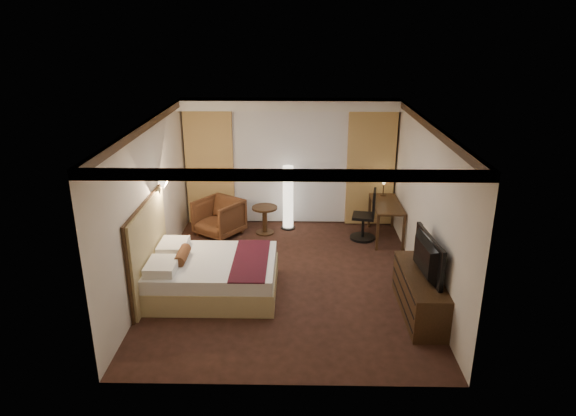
{
  "coord_description": "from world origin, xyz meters",
  "views": [
    {
      "loc": [
        0.16,
        -7.87,
        4.14
      ],
      "look_at": [
        0.0,
        0.4,
        1.15
      ],
      "focal_mm": 32.0,
      "sensor_mm": 36.0,
      "label": 1
    }
  ],
  "objects_px": {
    "bed": "(214,276)",
    "armchair": "(219,216)",
    "floor_lamp": "(288,197)",
    "office_chair": "(364,214)",
    "desk": "(386,221)",
    "television": "(421,254)",
    "dresser": "(420,294)",
    "side_table": "(265,220)"
  },
  "relations": [
    {
      "from": "desk",
      "to": "floor_lamp",
      "type": "bearing_deg",
      "value": 166.17
    },
    {
      "from": "side_table",
      "to": "desk",
      "type": "bearing_deg",
      "value": -4.94
    },
    {
      "from": "desk",
      "to": "dresser",
      "type": "height_order",
      "value": "desk"
    },
    {
      "from": "bed",
      "to": "armchair",
      "type": "xyz_separation_m",
      "value": [
        -0.26,
        2.41,
        0.13
      ]
    },
    {
      "from": "armchair",
      "to": "dresser",
      "type": "height_order",
      "value": "armchair"
    },
    {
      "from": "armchair",
      "to": "desk",
      "type": "xyz_separation_m",
      "value": [
        3.4,
        -0.1,
        -0.05
      ]
    },
    {
      "from": "armchair",
      "to": "office_chair",
      "type": "xyz_separation_m",
      "value": [
        2.94,
        -0.15,
        0.11
      ]
    },
    {
      "from": "bed",
      "to": "dresser",
      "type": "distance_m",
      "value": 3.23
    },
    {
      "from": "armchair",
      "to": "office_chair",
      "type": "relative_size",
      "value": 0.8
    },
    {
      "from": "bed",
      "to": "television",
      "type": "xyz_separation_m",
      "value": [
        3.15,
        -0.57,
        0.68
      ]
    },
    {
      "from": "office_chair",
      "to": "armchair",
      "type": "bearing_deg",
      "value": -172.33
    },
    {
      "from": "armchair",
      "to": "desk",
      "type": "height_order",
      "value": "armchair"
    },
    {
      "from": "desk",
      "to": "office_chair",
      "type": "relative_size",
      "value": 1.22
    },
    {
      "from": "bed",
      "to": "armchair",
      "type": "distance_m",
      "value": 2.43
    },
    {
      "from": "floor_lamp",
      "to": "television",
      "type": "relative_size",
      "value": 1.22
    },
    {
      "from": "floor_lamp",
      "to": "office_chair",
      "type": "bearing_deg",
      "value": -19.45
    },
    {
      "from": "armchair",
      "to": "dresser",
      "type": "xyz_separation_m",
      "value": [
        3.45,
        -2.98,
        -0.1
      ]
    },
    {
      "from": "armchair",
      "to": "floor_lamp",
      "type": "distance_m",
      "value": 1.49
    },
    {
      "from": "bed",
      "to": "office_chair",
      "type": "xyz_separation_m",
      "value": [
        2.67,
        2.26,
        0.23
      ]
    },
    {
      "from": "armchair",
      "to": "desk",
      "type": "relative_size",
      "value": 0.65
    },
    {
      "from": "floor_lamp",
      "to": "television",
      "type": "distance_m",
      "value": 3.93
    },
    {
      "from": "armchair",
      "to": "television",
      "type": "relative_size",
      "value": 0.74
    },
    {
      "from": "side_table",
      "to": "dresser",
      "type": "distance_m",
      "value": 3.98
    },
    {
      "from": "armchair",
      "to": "television",
      "type": "bearing_deg",
      "value": -6.11
    },
    {
      "from": "dresser",
      "to": "television",
      "type": "distance_m",
      "value": 0.65
    },
    {
      "from": "office_chair",
      "to": "dresser",
      "type": "relative_size",
      "value": 0.63
    },
    {
      "from": "side_table",
      "to": "floor_lamp",
      "type": "distance_m",
      "value": 0.68
    },
    {
      "from": "side_table",
      "to": "floor_lamp",
      "type": "relative_size",
      "value": 0.42
    },
    {
      "from": "armchair",
      "to": "television",
      "type": "xyz_separation_m",
      "value": [
        3.42,
        -2.98,
        0.56
      ]
    },
    {
      "from": "bed",
      "to": "floor_lamp",
      "type": "distance_m",
      "value": 3.05
    },
    {
      "from": "dresser",
      "to": "desk",
      "type": "bearing_deg",
      "value": 91.0
    },
    {
      "from": "side_table",
      "to": "office_chair",
      "type": "xyz_separation_m",
      "value": [
        2.0,
        -0.26,
        0.24
      ]
    },
    {
      "from": "desk",
      "to": "dresser",
      "type": "bearing_deg",
      "value": -89.0
    },
    {
      "from": "floor_lamp",
      "to": "desk",
      "type": "bearing_deg",
      "value": -13.83
    },
    {
      "from": "armchair",
      "to": "office_chair",
      "type": "height_order",
      "value": "office_chair"
    },
    {
      "from": "desk",
      "to": "office_chair",
      "type": "xyz_separation_m",
      "value": [
        -0.46,
        -0.05,
        0.15
      ]
    },
    {
      "from": "side_table",
      "to": "desk",
      "type": "xyz_separation_m",
      "value": [
        2.46,
        -0.21,
        0.09
      ]
    },
    {
      "from": "armchair",
      "to": "dresser",
      "type": "distance_m",
      "value": 4.56
    },
    {
      "from": "bed",
      "to": "desk",
      "type": "xyz_separation_m",
      "value": [
        3.13,
        2.31,
        0.08
      ]
    },
    {
      "from": "floor_lamp",
      "to": "office_chair",
      "type": "distance_m",
      "value": 1.63
    },
    {
      "from": "bed",
      "to": "desk",
      "type": "relative_size",
      "value": 1.56
    },
    {
      "from": "side_table",
      "to": "office_chair",
      "type": "distance_m",
      "value": 2.03
    }
  ]
}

